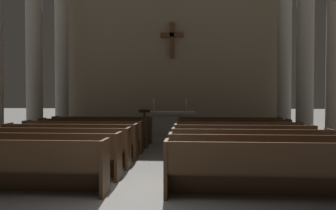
% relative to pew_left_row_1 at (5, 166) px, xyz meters
% --- Properties ---
extents(ground_plane, '(80.00, 80.00, 0.00)m').
position_rel_pew_left_row_1_xyz_m(ground_plane, '(2.26, 0.04, -0.48)').
color(ground_plane, slate).
extents(pew_left_row_1, '(3.53, 0.50, 0.95)m').
position_rel_pew_left_row_1_xyz_m(pew_left_row_1, '(0.00, 0.00, 0.00)').
color(pew_left_row_1, '#422B19').
rests_on(pew_left_row_1, ground).
extents(pew_left_row_2, '(3.53, 0.50, 0.95)m').
position_rel_pew_left_row_1_xyz_m(pew_left_row_2, '(0.00, 1.06, 0.00)').
color(pew_left_row_2, '#422B19').
rests_on(pew_left_row_2, ground).
extents(pew_left_row_3, '(3.53, 0.50, 0.95)m').
position_rel_pew_left_row_1_xyz_m(pew_left_row_3, '(0.00, 2.12, 0.00)').
color(pew_left_row_3, '#422B19').
rests_on(pew_left_row_3, ground).
extents(pew_left_row_4, '(3.53, 0.50, 0.95)m').
position_rel_pew_left_row_1_xyz_m(pew_left_row_4, '(0.00, 3.18, 0.00)').
color(pew_left_row_4, '#422B19').
rests_on(pew_left_row_4, ground).
extents(pew_left_row_5, '(3.53, 0.50, 0.95)m').
position_rel_pew_left_row_1_xyz_m(pew_left_row_5, '(0.00, 4.24, 0.00)').
color(pew_left_row_5, '#422B19').
rests_on(pew_left_row_5, ground).
extents(pew_left_row_6, '(3.53, 0.50, 0.95)m').
position_rel_pew_left_row_1_xyz_m(pew_left_row_6, '(0.00, 5.31, 0.00)').
color(pew_left_row_6, '#422B19').
rests_on(pew_left_row_6, ground).
extents(pew_left_row_7, '(3.53, 0.50, 0.95)m').
position_rel_pew_left_row_1_xyz_m(pew_left_row_7, '(0.00, 6.37, 0.00)').
color(pew_left_row_7, '#422B19').
rests_on(pew_left_row_7, ground).
extents(pew_right_row_1, '(3.53, 0.50, 0.95)m').
position_rel_pew_left_row_1_xyz_m(pew_right_row_1, '(4.52, 0.00, 0.00)').
color(pew_right_row_1, '#422B19').
rests_on(pew_right_row_1, ground).
extents(pew_right_row_2, '(3.53, 0.50, 0.95)m').
position_rel_pew_left_row_1_xyz_m(pew_right_row_2, '(4.52, 1.06, 0.00)').
color(pew_right_row_2, '#422B19').
rests_on(pew_right_row_2, ground).
extents(pew_right_row_3, '(3.53, 0.50, 0.95)m').
position_rel_pew_left_row_1_xyz_m(pew_right_row_3, '(4.52, 2.12, 0.00)').
color(pew_right_row_3, '#422B19').
rests_on(pew_right_row_3, ground).
extents(pew_right_row_4, '(3.53, 0.50, 0.95)m').
position_rel_pew_left_row_1_xyz_m(pew_right_row_4, '(4.52, 3.18, 0.00)').
color(pew_right_row_4, '#422B19').
rests_on(pew_right_row_4, ground).
extents(pew_right_row_5, '(3.53, 0.50, 0.95)m').
position_rel_pew_left_row_1_xyz_m(pew_right_row_5, '(4.52, 4.24, 0.00)').
color(pew_right_row_5, '#422B19').
rests_on(pew_right_row_5, ground).
extents(pew_right_row_6, '(3.53, 0.50, 0.95)m').
position_rel_pew_left_row_1_xyz_m(pew_right_row_6, '(4.52, 5.31, 0.00)').
color(pew_right_row_6, '#422B19').
rests_on(pew_right_row_6, ground).
extents(pew_right_row_7, '(3.53, 0.50, 0.95)m').
position_rel_pew_left_row_1_xyz_m(pew_right_row_7, '(4.52, 6.37, 0.00)').
color(pew_right_row_7, '#422B19').
rests_on(pew_right_row_7, ground).
extents(column_left_third, '(0.90, 0.90, 7.10)m').
position_rel_pew_left_row_1_xyz_m(column_left_third, '(-2.69, 6.80, 2.99)').
color(column_left_third, '#ADA89E').
rests_on(column_left_third, ground).
extents(column_right_third, '(0.90, 0.90, 7.10)m').
position_rel_pew_left_row_1_xyz_m(column_right_third, '(7.20, 6.80, 2.99)').
color(column_right_third, '#ADA89E').
rests_on(column_right_third, ground).
extents(column_left_fourth, '(0.90, 0.90, 7.10)m').
position_rel_pew_left_row_1_xyz_m(column_left_fourth, '(-2.69, 9.50, 2.99)').
color(column_left_fourth, '#ADA89E').
rests_on(column_left_fourth, ground).
extents(column_right_fourth, '(0.90, 0.90, 7.10)m').
position_rel_pew_left_row_1_xyz_m(column_right_fourth, '(7.20, 9.50, 2.99)').
color(column_right_fourth, '#ADA89E').
rests_on(column_right_fourth, ground).
extents(altar, '(2.20, 0.90, 1.01)m').
position_rel_pew_left_row_1_xyz_m(altar, '(2.26, 9.16, 0.06)').
color(altar, '#A8A399').
rests_on(altar, ground).
extents(candlestick_left, '(0.16, 0.16, 0.57)m').
position_rel_pew_left_row_1_xyz_m(candlestick_left, '(1.56, 9.16, 0.71)').
color(candlestick_left, '#B79338').
rests_on(candlestick_left, altar).
extents(candlestick_right, '(0.16, 0.16, 0.57)m').
position_rel_pew_left_row_1_xyz_m(candlestick_right, '(2.96, 9.16, 0.71)').
color(candlestick_right, '#B79338').
rests_on(candlestick_right, altar).
extents(apse_with_cross, '(10.85, 0.45, 7.87)m').
position_rel_pew_left_row_1_xyz_m(apse_with_cross, '(2.26, 10.85, 3.46)').
color(apse_with_cross, gray).
rests_on(apse_with_cross, ground).
extents(lectern, '(0.44, 0.36, 1.15)m').
position_rel_pew_left_row_1_xyz_m(lectern, '(1.31, 7.96, 0.07)').
color(lectern, '#422B19').
rests_on(lectern, ground).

